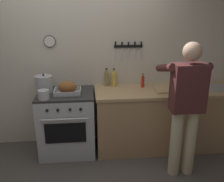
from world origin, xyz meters
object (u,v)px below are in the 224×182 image
cutting_board (168,90)px  bottle_dish_soap (177,79)px  bottle_hot_sauce (143,82)px  bottle_cooking_oil (114,79)px  person_cook (186,103)px  roasting_pan (67,88)px  saucepan (44,95)px  bottle_vinegar (107,79)px  stock_pot (44,84)px  stove (67,122)px

cutting_board → bottle_dish_soap: (0.20, 0.24, 0.08)m
bottle_hot_sauce → bottle_cooking_oil: bearing=166.9°
person_cook → bottle_dish_soap: bearing=-11.9°
roasting_pan → bottle_cooking_oil: size_ratio=1.35×
bottle_cooking_oil → saucepan: bearing=-154.1°
cutting_board → bottle_hot_sauce: 0.38m
saucepan → bottle_vinegar: 0.96m
stock_pot → bottle_hot_sauce: size_ratio=1.22×
person_cook → saucepan: (-1.70, 0.42, 0.01)m
saucepan → bottle_dish_soap: (1.88, 0.41, 0.03)m
person_cook → stock_pot: size_ratio=6.56×
stock_pot → person_cook: bearing=-22.4°
cutting_board → bottle_cooking_oil: bottle_cooking_oil is taller
person_cook → roasting_pan: person_cook is taller
stove → stock_pot: stock_pot is taller
bottle_vinegar → saucepan: bearing=-150.5°
roasting_pan → bottle_cooking_oil: (0.65, 0.29, 0.03)m
cutting_board → bottle_cooking_oil: bearing=158.2°
bottle_cooking_oil → bottle_vinegar: size_ratio=0.98×
saucepan → cutting_board: 1.68m
person_cook → bottle_hot_sauce: (-0.35, 0.78, 0.03)m
saucepan → bottle_vinegar: bottle_vinegar is taller
stove → person_cook: (1.45, -0.64, 0.50)m
stove → bottle_hot_sauce: size_ratio=4.34×
stove → saucepan: (-0.25, -0.22, 0.51)m
bottle_cooking_oil → roasting_pan: bearing=-156.1°
bottle_hot_sauce → bottle_cooking_oil: size_ratio=0.79×
roasting_pan → stock_pot: 0.35m
stove → cutting_board: (1.42, -0.06, 0.46)m
bottle_dish_soap → saucepan: bearing=-167.7°
saucepan → cutting_board: bearing=5.6°
stove → bottle_hot_sauce: (1.10, 0.14, 0.54)m
saucepan → bottle_dish_soap: 1.92m
saucepan → bottle_hot_sauce: 1.40m
saucepan → bottle_hot_sauce: size_ratio=0.70×
stock_pot → stove: bearing=-14.6°
saucepan → bottle_vinegar: (0.84, 0.47, 0.05)m
bottle_vinegar → stock_pot: bearing=-168.6°
stock_pot → cutting_board: 1.71m
stove → bottle_dish_soap: 1.72m
stove → bottle_cooking_oil: bearing=18.7°
stove → bottle_cooking_oil: bottle_cooking_oil is taller
stove → saucepan: saucepan is taller
stock_pot → bottle_cooking_oil: bearing=9.3°
cutting_board → bottle_hot_sauce: (-0.32, 0.20, 0.08)m
stove → bottle_dish_soap: bearing=6.5°
person_cook → stock_pot: 1.88m
stove → person_cook: bearing=-23.8°
bottle_dish_soap → bottle_vinegar: size_ratio=0.84×
stock_pot → bottle_cooking_oil: 0.99m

